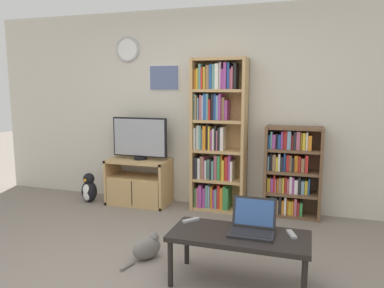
{
  "coord_description": "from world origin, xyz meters",
  "views": [
    {
      "loc": [
        1.33,
        -2.48,
        1.59
      ],
      "look_at": [
        0.13,
        1.26,
        0.99
      ],
      "focal_mm": 35.0,
      "sensor_mm": 36.0,
      "label": 1
    }
  ],
  "objects_px": {
    "tv_stand": "(138,182)",
    "penguin_figurine": "(89,189)",
    "cat": "(148,247)",
    "bookshelf_short": "(290,172)",
    "remote_far_from_laptop": "(191,220)",
    "laptop": "(253,224)",
    "coffee_table": "(239,239)",
    "television": "(140,138)",
    "remote_near_laptop": "(291,234)",
    "bookshelf_tall": "(216,136)"
  },
  "relations": [
    {
      "from": "tv_stand",
      "to": "penguin_figurine",
      "type": "xyz_separation_m",
      "value": [
        -0.7,
        -0.14,
        -0.12
      ]
    },
    {
      "from": "cat",
      "to": "penguin_figurine",
      "type": "xyz_separation_m",
      "value": [
        -1.51,
        1.36,
        0.07
      ]
    },
    {
      "from": "bookshelf_short",
      "to": "remote_far_from_laptop",
      "type": "distance_m",
      "value": 1.82
    },
    {
      "from": "tv_stand",
      "to": "laptop",
      "type": "height_order",
      "value": "laptop"
    },
    {
      "from": "tv_stand",
      "to": "coffee_table",
      "type": "relative_size",
      "value": 0.75
    },
    {
      "from": "tv_stand",
      "to": "television",
      "type": "bearing_deg",
      "value": 59.01
    },
    {
      "from": "cat",
      "to": "tv_stand",
      "type": "bearing_deg",
      "value": 153.65
    },
    {
      "from": "coffee_table",
      "to": "remote_near_laptop",
      "type": "xyz_separation_m",
      "value": [
        0.4,
        0.09,
        0.06
      ]
    },
    {
      "from": "laptop",
      "to": "penguin_figurine",
      "type": "bearing_deg",
      "value": 149.65
    },
    {
      "from": "tv_stand",
      "to": "cat",
      "type": "relative_size",
      "value": 1.81
    },
    {
      "from": "tv_stand",
      "to": "bookshelf_tall",
      "type": "xyz_separation_m",
      "value": [
        1.06,
        0.11,
        0.65
      ]
    },
    {
      "from": "coffee_table",
      "to": "remote_far_from_laptop",
      "type": "xyz_separation_m",
      "value": [
        -0.45,
        0.15,
        0.06
      ]
    },
    {
      "from": "bookshelf_short",
      "to": "laptop",
      "type": "xyz_separation_m",
      "value": [
        -0.2,
        -1.74,
        -0.07
      ]
    },
    {
      "from": "laptop",
      "to": "remote_near_laptop",
      "type": "bearing_deg",
      "value": 5.63
    },
    {
      "from": "tv_stand",
      "to": "bookshelf_tall",
      "type": "height_order",
      "value": "bookshelf_tall"
    },
    {
      "from": "bookshelf_tall",
      "to": "laptop",
      "type": "bearing_deg",
      "value": -66.82
    },
    {
      "from": "laptop",
      "to": "remote_far_from_laptop",
      "type": "bearing_deg",
      "value": 171.47
    },
    {
      "from": "cat",
      "to": "remote_near_laptop",
      "type": "bearing_deg",
      "value": 31.06
    },
    {
      "from": "bookshelf_tall",
      "to": "laptop",
      "type": "height_order",
      "value": "bookshelf_tall"
    },
    {
      "from": "bookshelf_tall",
      "to": "remote_near_laptop",
      "type": "xyz_separation_m",
      "value": [
        1.04,
        -1.69,
        -0.53
      ]
    },
    {
      "from": "remote_far_from_laptop",
      "to": "tv_stand",
      "type": "bearing_deg",
      "value": -12.1
    },
    {
      "from": "bookshelf_tall",
      "to": "penguin_figurine",
      "type": "xyz_separation_m",
      "value": [
        -1.76,
        -0.24,
        -0.78
      ]
    },
    {
      "from": "coffee_table",
      "to": "penguin_figurine",
      "type": "distance_m",
      "value": 2.86
    },
    {
      "from": "penguin_figurine",
      "to": "remote_near_laptop",
      "type": "bearing_deg",
      "value": -27.35
    },
    {
      "from": "tv_stand",
      "to": "penguin_figurine",
      "type": "bearing_deg",
      "value": -168.97
    },
    {
      "from": "television",
      "to": "remote_near_laptop",
      "type": "xyz_separation_m",
      "value": [
        2.08,
        -1.62,
        -0.47
      ]
    },
    {
      "from": "television",
      "to": "bookshelf_short",
      "type": "height_order",
      "value": "television"
    },
    {
      "from": "remote_far_from_laptop",
      "to": "cat",
      "type": "xyz_separation_m",
      "value": [
        -0.44,
        0.04,
        -0.33
      ]
    },
    {
      "from": "tv_stand",
      "to": "bookshelf_short",
      "type": "height_order",
      "value": "bookshelf_short"
    },
    {
      "from": "tv_stand",
      "to": "laptop",
      "type": "relative_size",
      "value": 2.35
    },
    {
      "from": "remote_near_laptop",
      "to": "coffee_table",
      "type": "bearing_deg",
      "value": 172.99
    },
    {
      "from": "bookshelf_short",
      "to": "remote_far_from_laptop",
      "type": "bearing_deg",
      "value": -114.43
    },
    {
      "from": "bookshelf_tall",
      "to": "bookshelf_short",
      "type": "xyz_separation_m",
      "value": [
        0.94,
        0.02,
        -0.4
      ]
    },
    {
      "from": "coffee_table",
      "to": "remote_near_laptop",
      "type": "distance_m",
      "value": 0.42
    },
    {
      "from": "tv_stand",
      "to": "penguin_figurine",
      "type": "height_order",
      "value": "tv_stand"
    },
    {
      "from": "tv_stand",
      "to": "coffee_table",
      "type": "xyz_separation_m",
      "value": [
        1.7,
        -1.68,
        0.07
      ]
    },
    {
      "from": "bookshelf_tall",
      "to": "bookshelf_short",
      "type": "height_order",
      "value": "bookshelf_tall"
    },
    {
      "from": "television",
      "to": "bookshelf_tall",
      "type": "distance_m",
      "value": 1.04
    },
    {
      "from": "bookshelf_tall",
      "to": "remote_near_laptop",
      "type": "bearing_deg",
      "value": -58.38
    },
    {
      "from": "coffee_table",
      "to": "laptop",
      "type": "height_order",
      "value": "laptop"
    },
    {
      "from": "tv_stand",
      "to": "penguin_figurine",
      "type": "distance_m",
      "value": 0.72
    },
    {
      "from": "tv_stand",
      "to": "cat",
      "type": "xyz_separation_m",
      "value": [
        0.81,
        -1.49,
        -0.2
      ]
    },
    {
      "from": "television",
      "to": "cat",
      "type": "relative_size",
      "value": 1.66
    },
    {
      "from": "remote_near_laptop",
      "to": "tv_stand",
      "type": "bearing_deg",
      "value": 122.95
    },
    {
      "from": "bookshelf_short",
      "to": "coffee_table",
      "type": "xyz_separation_m",
      "value": [
        -0.3,
        -1.8,
        -0.18
      ]
    },
    {
      "from": "television",
      "to": "remote_far_from_laptop",
      "type": "height_order",
      "value": "television"
    },
    {
      "from": "remote_far_from_laptop",
      "to": "cat",
      "type": "height_order",
      "value": "remote_far_from_laptop"
    },
    {
      "from": "tv_stand",
      "to": "coffee_table",
      "type": "height_order",
      "value": "tv_stand"
    },
    {
      "from": "tv_stand",
      "to": "coffee_table",
      "type": "bearing_deg",
      "value": -44.59
    },
    {
      "from": "penguin_figurine",
      "to": "coffee_table",
      "type": "bearing_deg",
      "value": -32.73
    }
  ]
}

